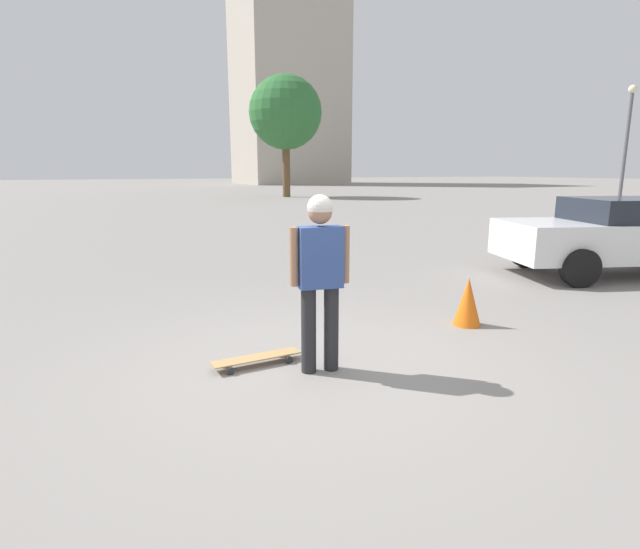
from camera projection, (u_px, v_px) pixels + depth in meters
ground_plane at (320, 370)px, 4.75m from camera, size 220.00×220.00×0.00m
person at (320, 269)px, 4.54m from camera, size 0.26×0.56×1.66m
skateboard at (256, 358)px, 4.86m from camera, size 0.27×0.89×0.09m
car_parked_near at (622, 235)px, 8.95m from camera, size 2.98×4.50×1.38m
building_block_distant at (288, 72)px, 67.38m from camera, size 12.18×13.26×29.71m
tree_distant at (285, 113)px, 34.21m from camera, size 5.01×5.01×8.26m
traffic_cone at (468, 301)px, 6.07m from camera, size 0.34×0.34×0.60m
lamp_post at (626, 142)px, 17.06m from camera, size 0.28×0.28×4.67m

